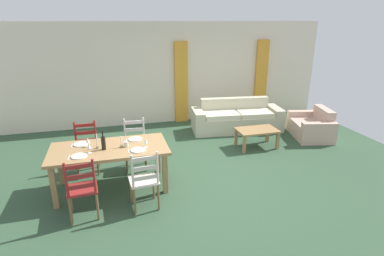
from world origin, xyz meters
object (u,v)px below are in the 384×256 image
(couch, at_px, (236,119))
(wine_glass_near_left, at_px, (89,146))
(dining_table, at_px, (110,152))
(wine_bottle, at_px, (103,143))
(dining_chair_far_left, at_px, (87,148))
(dining_chair_far_right, at_px, (135,144))
(dining_chair_near_left, at_px, (82,189))
(armchair_upholstered, at_px, (313,127))
(coffee_cup_primary, at_px, (126,144))
(wine_glass_far_left, at_px, (88,141))
(coffee_table, at_px, (257,132))
(wine_glass_near_right, at_px, (146,141))
(dining_chair_near_right, at_px, (144,180))

(couch, bearing_deg, wine_glass_near_left, -145.88)
(dining_table, relative_size, wine_bottle, 6.01)
(dining_chair_far_left, bearing_deg, dining_table, -61.84)
(dining_chair_far_right, bearing_deg, wine_bottle, -125.62)
(dining_chair_near_left, distance_m, armchair_upholstered, 5.62)
(dining_table, xyz_separation_m, dining_chair_near_left, (-0.41, -0.77, -0.19))
(dining_chair_far_left, height_order, wine_glass_near_left, dining_chair_far_left)
(dining_chair_far_left, distance_m, coffee_cup_primary, 1.12)
(wine_glass_far_left, relative_size, armchair_upholstered, 0.12)
(dining_chair_far_right, xyz_separation_m, couch, (2.74, 1.52, -0.19))
(wine_bottle, relative_size, couch, 0.13)
(dining_chair_far_right, bearing_deg, dining_table, -123.57)
(dining_table, relative_size, wine_glass_far_left, 11.80)
(coffee_table, relative_size, armchair_upholstered, 0.69)
(wine_glass_near_right, relative_size, wine_glass_far_left, 1.00)
(dining_chair_near_left, relative_size, dining_chair_far_right, 1.00)
(coffee_table, xyz_separation_m, armchair_upholstered, (1.63, 0.23, -0.11))
(wine_glass_near_right, bearing_deg, armchair_upholstered, 18.29)
(dining_chair_near_right, distance_m, wine_glass_near_left, 1.05)
(coffee_cup_primary, height_order, couch, coffee_cup_primary)
(dining_chair_far_left, xyz_separation_m, wine_glass_far_left, (0.09, -0.66, 0.38))
(coffee_cup_primary, bearing_deg, dining_chair_near_left, -133.20)
(wine_glass_near_left, xyz_separation_m, coffee_cup_primary, (0.58, 0.11, -0.07))
(dining_chair_near_right, xyz_separation_m, dining_chair_far_left, (-0.89, 1.53, 0.00))
(wine_bottle, xyz_separation_m, wine_glass_near_left, (-0.22, -0.09, -0.01))
(dining_chair_far_right, height_order, wine_glass_near_left, dining_chair_far_right)
(dining_chair_near_left, height_order, dining_chair_near_right, same)
(dining_chair_far_right, bearing_deg, dining_chair_near_right, -90.20)
(dining_chair_near_right, height_order, coffee_cup_primary, dining_chair_near_right)
(wine_glass_near_right, bearing_deg, wine_glass_far_left, 163.79)
(couch, relative_size, armchair_upholstered, 1.80)
(dining_chair_near_left, bearing_deg, wine_glass_far_left, 84.78)
(dining_chair_far_left, distance_m, wine_glass_near_right, 1.42)
(dining_chair_near_right, height_order, dining_chair_far_right, same)
(dining_chair_far_left, height_order, wine_glass_near_right, dining_chair_far_left)
(dining_chair_far_right, relative_size, coffee_cup_primary, 10.67)
(dining_table, distance_m, wine_bottle, 0.23)
(wine_bottle, relative_size, coffee_cup_primary, 3.51)
(dining_table, bearing_deg, coffee_table, 17.70)
(coffee_table, bearing_deg, dining_table, -162.30)
(dining_chair_near_right, bearing_deg, coffee_cup_primary, 105.21)
(wine_glass_near_left, distance_m, wine_glass_near_right, 0.89)
(wine_glass_near_left, relative_size, coffee_cup_primary, 1.79)
(dining_chair_near_right, relative_size, wine_glass_far_left, 5.96)
(wine_glass_near_right, height_order, couch, wine_glass_near_right)
(dining_chair_far_left, distance_m, armchair_upholstered, 5.27)
(wine_glass_far_left, bearing_deg, coffee_table, 14.31)
(dining_chair_near_left, relative_size, coffee_cup_primary, 10.67)
(dining_chair_far_left, relative_size, dining_chair_far_right, 1.00)
(dining_table, height_order, dining_chair_far_left, dining_chair_far_left)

